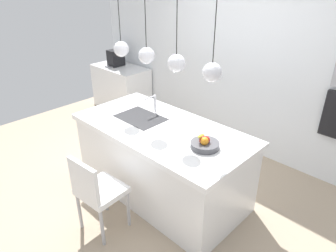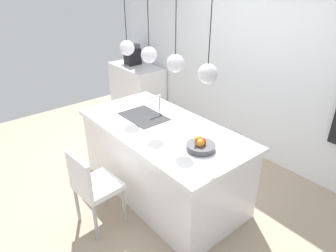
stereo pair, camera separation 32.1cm
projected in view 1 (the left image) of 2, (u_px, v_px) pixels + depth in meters
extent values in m
plane|color=tan|center=(162.00, 191.00, 3.80)|extent=(6.60, 6.60, 0.00)
cube|color=white|center=(246.00, 62.00, 4.27)|extent=(6.00, 0.10, 2.60)
cube|color=white|center=(162.00, 163.00, 3.61)|extent=(1.99, 0.97, 0.83)
cube|color=white|center=(162.00, 130.00, 3.41)|extent=(2.05, 1.03, 0.06)
cube|color=#2D2D30|center=(141.00, 118.00, 3.62)|extent=(0.56, 0.40, 0.02)
cylinder|color=silver|center=(155.00, 103.00, 3.72)|extent=(0.02, 0.02, 0.22)
cylinder|color=silver|center=(150.00, 97.00, 3.63)|extent=(0.02, 0.16, 0.02)
cylinder|color=#4C4C51|center=(205.00, 145.00, 2.99)|extent=(0.28, 0.28, 0.06)
sphere|color=#B22D1E|center=(203.00, 140.00, 2.96)|extent=(0.08, 0.08, 0.08)
sphere|color=red|center=(203.00, 139.00, 2.98)|extent=(0.07, 0.07, 0.07)
sphere|color=red|center=(206.00, 140.00, 2.97)|extent=(0.07, 0.07, 0.07)
sphere|color=orange|center=(205.00, 141.00, 2.94)|extent=(0.08, 0.08, 0.08)
ellipsoid|color=yellow|center=(201.00, 136.00, 2.99)|extent=(0.11, 0.19, 0.10)
cube|color=white|center=(121.00, 88.00, 5.92)|extent=(1.10, 0.60, 0.83)
cube|color=black|center=(116.00, 58.00, 5.73)|extent=(0.20, 0.28, 0.30)
cube|color=gray|center=(109.00, 67.00, 5.69)|extent=(0.16, 0.08, 0.02)
cube|color=#4C515B|center=(119.00, 47.00, 5.70)|extent=(0.14, 0.11, 0.08)
cube|color=white|center=(102.00, 190.00, 3.07)|extent=(0.45, 0.44, 0.06)
cube|color=white|center=(84.00, 181.00, 2.84)|extent=(0.40, 0.07, 0.39)
cylinder|color=#B2B2B7|center=(128.00, 209.00, 3.20)|extent=(0.04, 0.04, 0.44)
cylinder|color=#B2B2B7|center=(106.00, 194.00, 3.41)|extent=(0.04, 0.04, 0.44)
cylinder|color=#B2B2B7|center=(102.00, 228.00, 2.96)|extent=(0.04, 0.04, 0.44)
cylinder|color=#B2B2B7|center=(80.00, 211.00, 3.17)|extent=(0.04, 0.04, 0.44)
sphere|color=silver|center=(121.00, 49.00, 3.45)|extent=(0.17, 0.17, 0.17)
cylinder|color=black|center=(119.00, 13.00, 3.27)|extent=(0.01, 0.01, 0.60)
sphere|color=silver|center=(147.00, 56.00, 3.19)|extent=(0.17, 0.17, 0.17)
cylinder|color=black|center=(145.00, 16.00, 3.01)|extent=(0.01, 0.01, 0.60)
sphere|color=silver|center=(176.00, 63.00, 2.92)|extent=(0.17, 0.17, 0.17)
cylinder|color=black|center=(177.00, 21.00, 2.75)|extent=(0.01, 0.01, 0.60)
sphere|color=silver|center=(212.00, 72.00, 2.66)|extent=(0.17, 0.17, 0.17)
cylinder|color=black|center=(215.00, 26.00, 2.49)|extent=(0.01, 0.01, 0.60)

